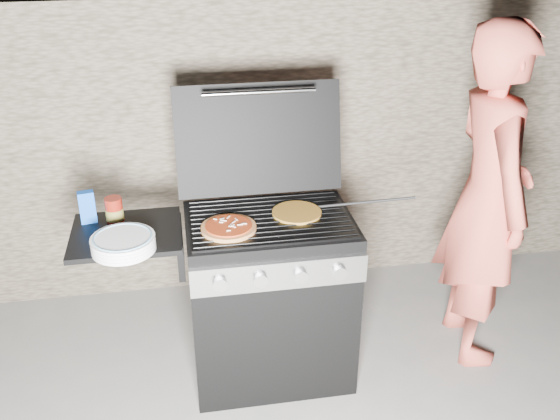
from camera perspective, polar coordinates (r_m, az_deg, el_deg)
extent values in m
plane|color=slate|center=(3.48, -0.84, -14.16)|extent=(50.00, 50.00, 0.00)
cube|color=#7D6C59|center=(3.92, -3.35, 6.14)|extent=(8.00, 0.35, 1.80)
cylinder|color=gold|center=(3.00, 1.54, -0.23)|extent=(0.28, 0.28, 0.01)
cylinder|color=maroon|center=(3.02, -14.92, -0.01)|extent=(0.10, 0.10, 0.13)
cube|color=blue|center=(3.05, -17.21, 0.25)|extent=(0.08, 0.05, 0.16)
cylinder|color=white|center=(2.79, -14.13, -2.99)|extent=(0.37, 0.37, 0.06)
imported|color=#D55443|center=(3.34, 18.41, 0.98)|extent=(0.49, 0.69, 1.81)
cylinder|color=black|center=(3.04, 7.71, 0.76)|extent=(0.46, 0.16, 0.10)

